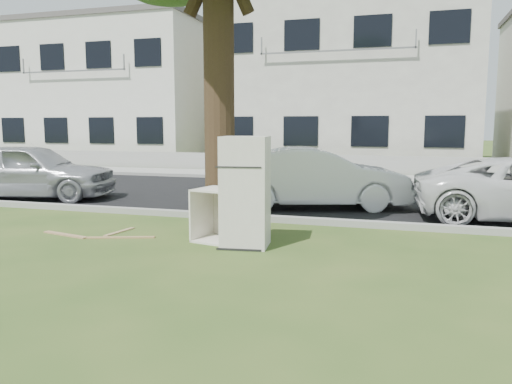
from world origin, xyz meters
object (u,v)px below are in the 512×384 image
(fridge, at_px, (245,192))
(cabinet, at_px, (229,216))
(car_center, at_px, (315,178))
(car_left, at_px, (30,171))

(fridge, distance_m, cabinet, 0.55)
(cabinet, xyz_separation_m, car_center, (0.70, 3.64, 0.25))
(fridge, relative_size, cabinet, 1.54)
(fridge, xyz_separation_m, car_left, (-6.69, 3.12, -0.13))
(car_center, bearing_deg, cabinet, 151.85)
(car_left, bearing_deg, cabinet, -128.04)
(fridge, relative_size, car_left, 0.40)
(car_center, xyz_separation_m, car_left, (-7.08, -0.69, 0.03))
(cabinet, distance_m, car_center, 3.72)
(cabinet, relative_size, car_left, 0.26)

